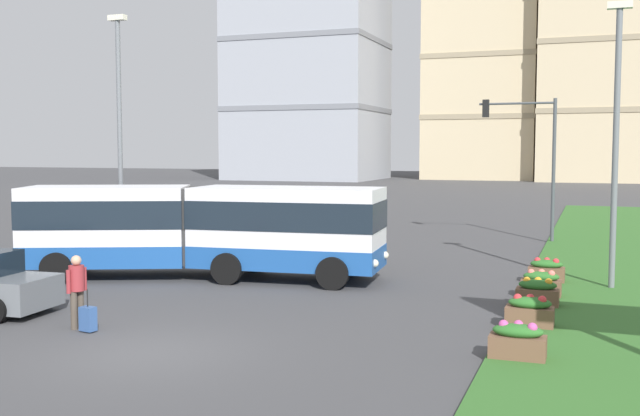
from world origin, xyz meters
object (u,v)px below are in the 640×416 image
at_px(rolling_suitcase, 88,319).
at_px(apartment_tower_west, 308,46).
at_px(flower_planter_3, 541,283).
at_px(apartment_tower_westcentre, 486,34).
at_px(flower_planter_4, 546,270).
at_px(traffic_light_far_right, 530,145).
at_px(streetlight_left, 120,127).
at_px(articulated_bus, 203,228).
at_px(flower_planter_1, 530,311).
at_px(streetlight_median, 616,133).
at_px(car_maroon_sedan, 312,212).
at_px(flower_planter_0, 518,340).
at_px(pedestrian_crossing, 77,286).
at_px(flower_planter_2, 537,292).

xyz_separation_m(rolling_suitcase, apartment_tower_west, (-27.71, 85.44, 18.56)).
xyz_separation_m(flower_planter_3, apartment_tower_westcentre, (-14.08, 89.61, 20.50)).
height_order(flower_planter_4, traffic_light_far_right, traffic_light_far_right).
relative_size(flower_planter_4, streetlight_left, 0.12).
distance_m(articulated_bus, flower_planter_1, 11.22).
height_order(streetlight_median, apartment_tower_westcentre, apartment_tower_westcentre).
bearing_deg(apartment_tower_westcentre, streetlight_left, -91.11).
height_order(rolling_suitcase, apartment_tower_westcentre, apartment_tower_westcentre).
relative_size(car_maroon_sedan, apartment_tower_westcentre, 0.11).
bearing_deg(flower_planter_3, traffic_light_far_right, 96.20).
bearing_deg(flower_planter_0, pedestrian_crossing, -175.57).
bearing_deg(flower_planter_0, flower_planter_2, 90.00).
distance_m(flower_planter_3, apartment_tower_westcentre, 93.00).
distance_m(rolling_suitcase, flower_planter_2, 11.46).
bearing_deg(articulated_bus, apartment_tower_westcentre, 92.20).
xyz_separation_m(flower_planter_4, apartment_tower_westcentre, (-14.08, 87.17, 20.50)).
relative_size(rolling_suitcase, streetlight_median, 0.11).
bearing_deg(apartment_tower_westcentre, flower_planter_4, -80.83).
height_order(articulated_bus, flower_planter_3, articulated_bus).
bearing_deg(rolling_suitcase, flower_planter_2, 33.59).
bearing_deg(flower_planter_0, apartment_tower_westcentre, 98.31).
xyz_separation_m(flower_planter_3, streetlight_median, (1.90, 1.99, 4.27)).
bearing_deg(flower_planter_0, car_maroon_sedan, 119.65).
distance_m(rolling_suitcase, apartment_tower_west, 91.72).
bearing_deg(streetlight_left, rolling_suitcase, -58.52).
xyz_separation_m(streetlight_left, apartment_tower_west, (-21.50, 75.29, 13.79)).
height_order(pedestrian_crossing, flower_planter_0, pedestrian_crossing).
bearing_deg(streetlight_left, flower_planter_2, -13.59).
bearing_deg(apartment_tower_west, flower_planter_0, -66.20).
bearing_deg(flower_planter_4, pedestrian_crossing, -135.02).
xyz_separation_m(flower_planter_2, flower_planter_3, (0.00, 1.41, 0.00)).
bearing_deg(car_maroon_sedan, flower_planter_1, -57.01).
xyz_separation_m(flower_planter_0, flower_planter_2, (0.00, 5.36, 0.00)).
distance_m(pedestrian_crossing, flower_planter_2, 11.74).
xyz_separation_m(flower_planter_0, traffic_light_far_right, (-1.44, 20.00, 3.97)).
relative_size(pedestrian_crossing, streetlight_left, 0.19).
distance_m(rolling_suitcase, flower_planter_0, 9.60).
bearing_deg(flower_planter_1, pedestrian_crossing, -159.94).
relative_size(pedestrian_crossing, streetlight_median, 0.20).
bearing_deg(traffic_light_far_right, flower_planter_1, -85.21).
bearing_deg(pedestrian_crossing, articulated_bus, 94.96).
relative_size(streetlight_left, apartment_tower_westcentre, 0.22).
height_order(streetlight_median, apartment_tower_west, apartment_tower_west).
xyz_separation_m(articulated_bus, rolling_suitcase, (1.07, -7.29, -1.34)).
xyz_separation_m(flower_planter_2, apartment_tower_westcentre, (-14.08, 91.02, 20.50)).
bearing_deg(apartment_tower_west, flower_planter_1, -65.46).
bearing_deg(flower_planter_2, apartment_tower_west, 115.22).
relative_size(articulated_bus, flower_planter_1, 10.87).
xyz_separation_m(flower_planter_2, apartment_tower_west, (-37.26, 79.10, 18.45)).
bearing_deg(articulated_bus, flower_planter_3, 2.47).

